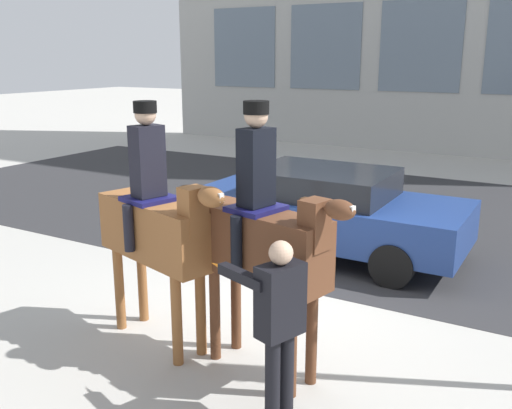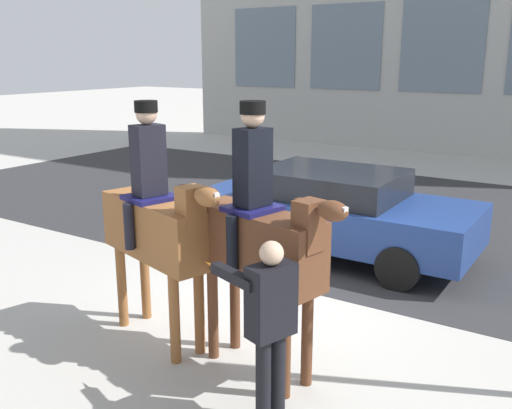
{
  "view_description": "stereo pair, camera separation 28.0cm",
  "coord_description": "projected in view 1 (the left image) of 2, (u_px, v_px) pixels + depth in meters",
  "views": [
    {
      "loc": [
        3.18,
        -6.03,
        3.08
      ],
      "look_at": [
        0.24,
        -0.91,
        1.55
      ],
      "focal_mm": 40.0,
      "sensor_mm": 36.0,
      "label": 1
    },
    {
      "loc": [
        3.42,
        -5.89,
        3.08
      ],
      "look_at": [
        0.24,
        -0.91,
        1.55
      ],
      "focal_mm": 40.0,
      "sensor_mm": 36.0,
      "label": 2
    }
  ],
  "objects": [
    {
      "name": "mounted_horse_lead",
      "position": [
        156.0,
        224.0,
        6.03
      ],
      "size": [
        1.93,
        0.86,
        2.64
      ],
      "rotation": [
        0.0,
        0.0,
        -0.29
      ],
      "color": "brown",
      "rests_on": "ground_plane"
    },
    {
      "name": "pedestrian_bystander",
      "position": [
        278.0,
        319.0,
        4.71
      ],
      "size": [
        0.91,
        0.45,
        1.66
      ],
      "rotation": [
        0.0,
        0.0,
        2.8
      ],
      "color": "black",
      "rests_on": "ground_plane"
    },
    {
      "name": "mounted_horse_companion",
      "position": [
        263.0,
        239.0,
        5.42
      ],
      "size": [
        1.8,
        0.75,
        2.69
      ],
      "rotation": [
        0.0,
        0.0,
        -0.23
      ],
      "color": "#59331E",
      "rests_on": "ground_plane"
    },
    {
      "name": "street_car_near_lane",
      "position": [
        326.0,
        209.0,
        9.08
      ],
      "size": [
        4.31,
        1.94,
        1.36
      ],
      "color": "navy",
      "rests_on": "ground_plane"
    },
    {
      "name": "ground_plane",
      "position": [
        275.0,
        302.0,
        7.37
      ],
      "size": [
        80.0,
        80.0,
        0.0
      ],
      "primitive_type": "plane",
      "color": "#B2AFA8"
    },
    {
      "name": "road_surface",
      "position": [
        387.0,
        216.0,
        11.35
      ],
      "size": [
        22.27,
        8.5,
        0.01
      ],
      "color": "#2D2D30",
      "rests_on": "ground_plane"
    }
  ]
}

